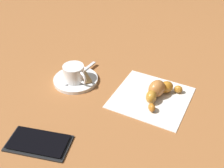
# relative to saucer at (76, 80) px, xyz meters

# --- Properties ---
(ground_plane) EXTENTS (1.80, 1.80, 0.00)m
(ground_plane) POSITION_rel_saucer_xyz_m (-0.12, 0.01, -0.01)
(ground_plane) COLOR #975C30
(saucer) EXTENTS (0.13, 0.13, 0.01)m
(saucer) POSITION_rel_saucer_xyz_m (0.00, 0.00, 0.00)
(saucer) COLOR white
(saucer) RESTS_ON ground
(espresso_cup) EXTENTS (0.08, 0.06, 0.05)m
(espresso_cup) POSITION_rel_saucer_xyz_m (-0.00, 0.00, 0.03)
(espresso_cup) COLOR white
(espresso_cup) RESTS_ON saucer
(teaspoon) EXTENTS (0.04, 0.14, 0.01)m
(teaspoon) POSITION_rel_saucer_xyz_m (0.00, -0.00, 0.01)
(teaspoon) COLOR silver
(teaspoon) RESTS_ON saucer
(sugar_packet) EXTENTS (0.06, 0.05, 0.01)m
(sugar_packet) POSITION_rel_saucer_xyz_m (-0.03, -0.01, 0.01)
(sugar_packet) COLOR tan
(sugar_packet) RESTS_ON saucer
(napkin) EXTENTS (0.21, 0.20, 0.00)m
(napkin) POSITION_rel_saucer_xyz_m (-0.22, -0.01, -0.00)
(napkin) COLOR silver
(napkin) RESTS_ON ground
(croissant) EXTENTS (0.09, 0.12, 0.05)m
(croissant) POSITION_rel_saucer_xyz_m (-0.24, -0.02, 0.02)
(croissant) COLOR #B27022
(croissant) RESTS_ON napkin
(cell_phone) EXTENTS (0.15, 0.10, 0.01)m
(cell_phone) POSITION_rel_saucer_xyz_m (-0.04, 0.24, -0.00)
(cell_phone) COLOR black
(cell_phone) RESTS_ON ground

